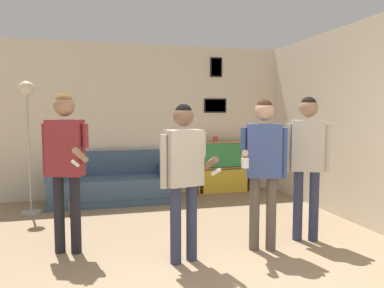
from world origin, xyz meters
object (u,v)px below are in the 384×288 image
Objects in this scene: person_watcher_holding_cup at (264,159)px; bottle_on_floor at (71,209)px; drinking_cup at (215,139)px; couch at (109,185)px; person_spectator_near_bookshelf at (307,153)px; bookshelf at (223,167)px; person_player_foreground_center at (184,167)px; person_player_foreground_left at (65,156)px; floor_lamp at (28,117)px.

person_watcher_holding_cup is 5.95× the size of bottle_on_floor.
drinking_cup is at bearing 82.14° from person_watcher_holding_cup.
person_spectator_near_bookshelf is at bearing -49.26° from couch.
bottle_on_floor is 2.82m from drinking_cup.
bookshelf is at bearing 19.70° from bottle_on_floor.
person_player_foreground_center reaches higher than bottle_on_floor.
person_player_foreground_left is at bearing -135.45° from drinking_cup.
person_watcher_holding_cup is 2.98m from bottle_on_floor.
floor_lamp is at bearing 140.48° from person_watcher_holding_cup.
person_spectator_near_bookshelf is (1.53, 0.26, 0.07)m from person_player_foreground_center.
bottle_on_floor is (-0.57, -0.75, -0.17)m from couch.
person_player_foreground_left is at bearing -87.88° from bottle_on_floor.
bookshelf is at bearing 63.71° from person_player_foreground_center.
couch is at bearing -174.49° from bookshelf.
person_player_foreground_center is (1.15, -0.55, -0.08)m from person_player_foreground_left.
bookshelf is at bearing 78.99° from person_watcher_holding_cup.
bottle_on_floor is (-1.20, 2.01, -0.86)m from person_player_foreground_center.
bottle_on_floor is at bearing 147.32° from person_spectator_near_bookshelf.
person_spectator_near_bookshelf is (3.31, -2.06, -0.40)m from floor_lamp.
drinking_cup is at bearing 66.28° from person_player_foreground_center.
person_watcher_holding_cup reaches higher than drinking_cup.
bottle_on_floor is at bearing -160.30° from bookshelf.
person_player_foreground_center is 17.22× the size of drinking_cup.
drinking_cup is at bearing 94.80° from person_spectator_near_bookshelf.
person_player_foreground_center is 0.97× the size of person_watcher_holding_cup.
person_player_foreground_left reaches higher than bookshelf.
person_player_foreground_left is at bearing 173.70° from person_spectator_near_bookshelf.
couch is at bearing 119.98° from person_watcher_holding_cup.
floor_lamp reaches higher than person_player_foreground_left.
person_player_foreground_left is at bearing -70.17° from floor_lamp.
person_player_foreground_left is 3.43m from drinking_cup.
drinking_cup is (3.08, 0.64, -0.42)m from floor_lamp.
person_watcher_holding_cup is at bearing 6.28° from person_player_foreground_center.
bookshelf is at bearing 42.72° from person_player_foreground_left.
floor_lamp is 7.08× the size of bottle_on_floor.
couch is at bearing -174.01° from drinking_cup.
person_spectator_near_bookshelf reaches higher than person_watcher_holding_cup.
drinking_cup is (-0.23, 2.70, -0.02)m from person_spectator_near_bookshelf.
couch is at bearing 102.82° from person_player_foreground_center.
floor_lamp is at bearing 148.09° from person_spectator_near_bookshelf.
floor_lamp reaches higher than person_watcher_holding_cup.
person_player_foreground_left is (0.64, -1.77, -0.38)m from floor_lamp.
person_player_foreground_left is (-2.61, -2.41, 0.57)m from bookshelf.
floor_lamp reaches higher than bookshelf.
person_player_foreground_center is (1.78, -2.32, -0.47)m from floor_lamp.
floor_lamp is 1.23× the size of person_player_foreground_center.
couch is 21.05× the size of drinking_cup.
person_watcher_holding_cup is 0.64m from person_spectator_near_bookshelf.
drinking_cup is (1.93, 0.20, 0.73)m from couch.
person_spectator_near_bookshelf is (0.07, -2.70, 0.55)m from bookshelf.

